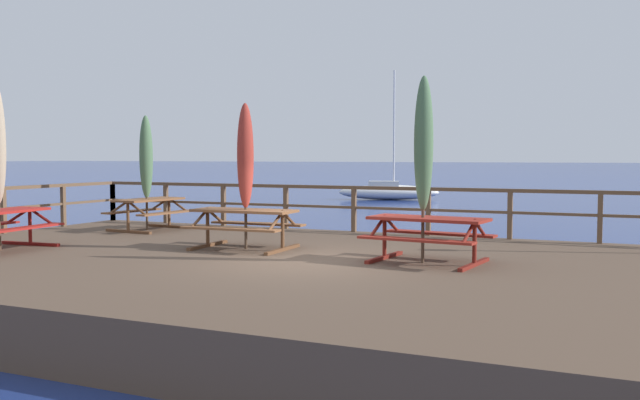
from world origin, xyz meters
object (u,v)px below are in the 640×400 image
at_px(picnic_table_front_left, 149,207).
at_px(patio_umbrella_tall_mid_left, 146,157).
at_px(patio_umbrella_short_back, 424,144).
at_px(patio_umbrella_tall_back_right, 245,157).
at_px(sailboat_distant, 388,191).
at_px(picnic_table_front_right, 244,220).
at_px(picnic_table_back_right, 428,229).

height_order(picnic_table_front_left, patio_umbrella_tall_mid_left, patio_umbrella_tall_mid_left).
xyz_separation_m(patio_umbrella_short_back, patio_umbrella_tall_mid_left, (-7.57, 2.33, -0.22)).
bearing_deg(picnic_table_front_left, patio_umbrella_tall_mid_left, -139.99).
height_order(patio_umbrella_short_back, patio_umbrella_tall_mid_left, patio_umbrella_short_back).
bearing_deg(patio_umbrella_tall_back_right, sailboat_distant, 103.60).
bearing_deg(patio_umbrella_tall_mid_left, picnic_table_front_right, -27.33).
xyz_separation_m(picnic_table_back_right, sailboat_distant, (-10.60, 28.82, -0.87)).
relative_size(picnic_table_back_right, patio_umbrella_tall_mid_left, 0.76).
height_order(picnic_table_front_left, patio_umbrella_tall_back_right, patio_umbrella_tall_back_right).
distance_m(picnic_table_front_left, sailboat_distant, 26.69).
bearing_deg(picnic_table_back_right, patio_umbrella_short_back, -144.03).
bearing_deg(sailboat_distant, patio_umbrella_tall_mid_left, -83.64).
xyz_separation_m(patio_umbrella_tall_back_right, patio_umbrella_short_back, (3.61, -0.30, 0.20)).
xyz_separation_m(picnic_table_front_left, patio_umbrella_tall_mid_left, (-0.04, -0.03, 1.21)).
relative_size(picnic_table_front_left, patio_umbrella_tall_back_right, 0.67).
bearing_deg(patio_umbrella_tall_back_right, patio_umbrella_short_back, -4.83).
relative_size(picnic_table_front_right, sailboat_distant, 0.26).
bearing_deg(patio_umbrella_tall_mid_left, sailboat_distant, 96.36).
distance_m(picnic_table_back_right, sailboat_distant, 30.72).
relative_size(picnic_table_front_right, patio_umbrella_tall_mid_left, 0.74).
relative_size(patio_umbrella_tall_mid_left, sailboat_distant, 0.36).
xyz_separation_m(picnic_table_back_right, picnic_table_front_left, (-7.60, 2.31, -0.01)).
bearing_deg(picnic_table_front_left, picnic_table_back_right, -16.93).
bearing_deg(patio_umbrella_short_back, patio_umbrella_tall_back_right, 175.17).
distance_m(picnic_table_front_right, picnic_table_front_left, 4.39).
distance_m(picnic_table_back_right, patio_umbrella_short_back, 1.43).
distance_m(picnic_table_front_right, patio_umbrella_tall_mid_left, 4.57).
relative_size(picnic_table_back_right, patio_umbrella_tall_back_right, 0.75).
height_order(picnic_table_back_right, sailboat_distant, sailboat_distant).
bearing_deg(sailboat_distant, patio_umbrella_short_back, -69.98).
bearing_deg(patio_umbrella_short_back, sailboat_distant, 110.02).
relative_size(picnic_table_back_right, picnic_table_front_left, 1.11).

